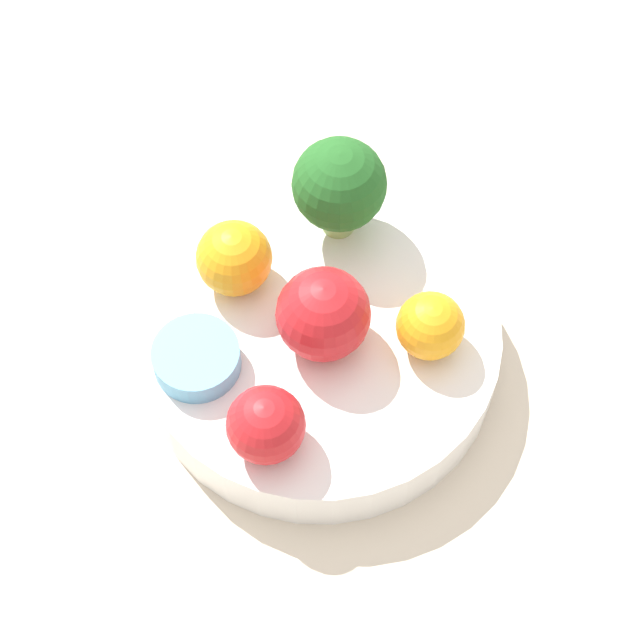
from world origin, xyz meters
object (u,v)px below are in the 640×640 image
(broccoli, at_px, (339,186))
(orange_back, at_px, (234,258))
(apple_green, at_px, (266,425))
(bowl, at_px, (320,344))
(orange_front, at_px, (430,326))
(apple_red, at_px, (327,313))
(small_cup, at_px, (197,358))

(broccoli, relative_size, orange_back, 1.55)
(broccoli, xyz_separation_m, apple_green, (-0.08, -0.14, -0.02))
(bowl, distance_m, orange_front, 0.08)
(bowl, bearing_deg, apple_red, -71.56)
(apple_red, xyz_separation_m, orange_back, (-0.04, 0.06, -0.00))
(orange_back, bearing_deg, bowl, -49.70)
(orange_front, relative_size, small_cup, 0.79)
(apple_red, height_order, orange_back, apple_red)
(bowl, distance_m, apple_red, 0.05)
(apple_green, relative_size, orange_front, 1.10)
(orange_front, bearing_deg, small_cup, 170.72)
(bowl, xyz_separation_m, apple_green, (-0.05, -0.07, 0.04))
(orange_front, height_order, small_cup, orange_front)
(small_cup, bearing_deg, orange_front, -9.28)
(apple_red, bearing_deg, apple_green, -132.00)
(orange_back, xyz_separation_m, small_cup, (-0.04, -0.05, -0.02))
(broccoli, height_order, apple_red, broccoli)
(bowl, relative_size, apple_green, 4.94)
(broccoli, relative_size, orange_front, 1.77)
(apple_red, relative_size, orange_back, 1.20)
(orange_front, xyz_separation_m, orange_back, (-0.10, 0.08, 0.00))
(orange_front, distance_m, small_cup, 0.14)
(bowl, height_order, apple_red, apple_red)
(broccoli, bearing_deg, apple_green, -120.98)
(bowl, bearing_deg, broccoli, 65.72)
(bowl, height_order, apple_green, apple_green)
(bowl, height_order, orange_front, orange_front)
(apple_green, bearing_deg, orange_front, 18.76)
(bowl, xyz_separation_m, broccoli, (0.03, 0.07, 0.06))
(apple_green, relative_size, small_cup, 0.86)
(broccoli, xyz_separation_m, orange_back, (-0.08, -0.02, -0.02))
(bowl, bearing_deg, orange_back, 130.30)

